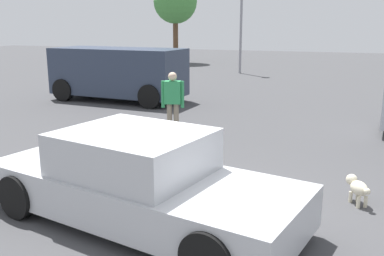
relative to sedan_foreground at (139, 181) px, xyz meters
The scene contains 7 objects.
ground_plane 0.74m from the sedan_foreground, 35.20° to the left, with size 80.00×80.00×0.00m, color #424244.
sedan_foreground is the anchor object (origin of this frame).
dog 3.35m from the sedan_foreground, 30.91° to the left, with size 0.38×0.51×0.42m.
suv_dark 10.05m from the sedan_foreground, 121.79° to the left, with size 4.87×2.28×1.88m.
pedestrian 4.88m from the sedan_foreground, 107.79° to the left, with size 0.55×0.34×1.57m.
light_post_mid 19.41m from the sedan_foreground, 100.42° to the left, with size 0.44×0.44×5.76m.
tree_back_left 25.92m from the sedan_foreground, 111.78° to the left, with size 3.06×3.06×5.79m.
Camera 1 is at (2.31, -5.25, 2.71)m, focal length 40.21 mm.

